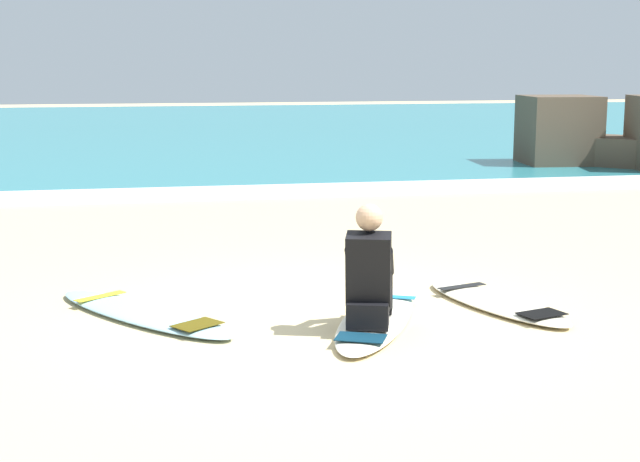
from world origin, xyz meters
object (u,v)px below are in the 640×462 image
at_px(surfboard_spare_near, 143,313).
at_px(surfboard_spare_far, 497,303).
at_px(surfer_seated, 369,277).
at_px(surfboard_main, 376,319).

height_order(surfboard_spare_near, surfboard_spare_far, same).
distance_m(surfer_seated, surfboard_spare_near, 1.94).
bearing_deg(surfboard_main, surfboard_spare_near, 163.81).
xyz_separation_m(surfer_seated, surfboard_spare_near, (-1.73, 0.77, -0.40)).
relative_size(surfboard_spare_near, surfboard_spare_far, 1.12).
height_order(surfer_seated, surfboard_spare_far, surfer_seated).
bearing_deg(surfboard_spare_far, surfboard_spare_near, 175.40).
xyz_separation_m(surfer_seated, surfboard_spare_far, (1.27, 0.53, -0.40)).
bearing_deg(surfboard_main, surfer_seated, -117.33).
distance_m(surfboard_main, surfer_seated, 0.48).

